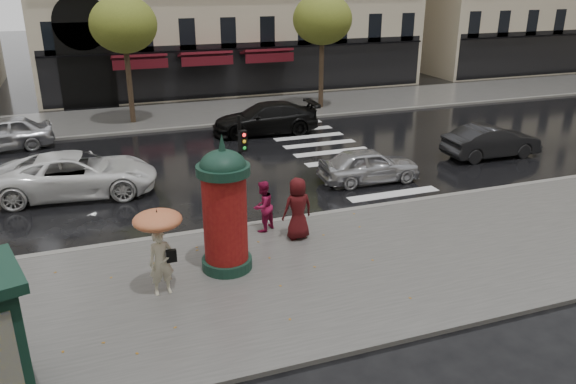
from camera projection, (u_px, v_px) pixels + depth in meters
name	position (u px, v px, depth m)	size (l,w,h in m)	color
ground	(274.00, 272.00, 15.25)	(160.00, 160.00, 0.00)	black
near_sidewalk	(280.00, 278.00, 14.79)	(90.00, 7.00, 0.12)	#474744
far_sidewalk	(168.00, 116.00, 31.90)	(90.00, 6.00, 0.12)	#474744
near_kerb	(244.00, 226.00, 17.85)	(90.00, 0.25, 0.14)	slate
far_kerb	(177.00, 128.00, 29.26)	(90.00, 0.25, 0.14)	slate
zebra_crossing	(332.00, 152.00, 25.57)	(3.60, 11.75, 0.01)	silver
tree_far_left	(124.00, 25.00, 28.54)	(3.40, 3.40, 6.64)	#38281C
tree_far_right	(322.00, 20.00, 32.02)	(3.40, 3.40, 6.64)	#38281C
woman_umbrella	(159.00, 239.00, 13.48)	(1.18, 1.18, 2.27)	beige
woman_red	(263.00, 206.00, 17.17)	(0.78, 0.61, 1.61)	#99123F
man_burgundy	(298.00, 209.00, 16.62)	(0.93, 0.60, 1.90)	#430D0F
morris_column	(225.00, 206.00, 14.59)	(1.39, 1.39, 3.74)	#122F24
traffic_light	(241.00, 162.00, 16.79)	(0.26, 0.35, 3.59)	black
car_silver	(369.00, 165.00, 21.70)	(1.58, 3.94, 1.34)	#B6B7BB
car_darkgrey	(491.00, 141.00, 24.65)	(1.51, 4.32, 1.42)	black
car_white	(77.00, 174.00, 20.36)	(2.60, 5.65, 1.57)	white
car_black	(265.00, 118.00, 28.35)	(2.17, 5.34, 1.55)	black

